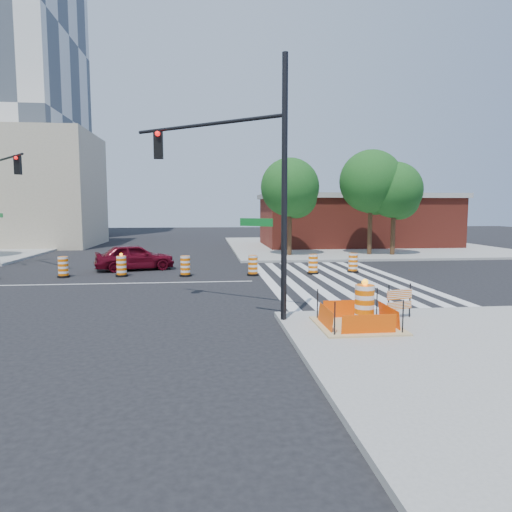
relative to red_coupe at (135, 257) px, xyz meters
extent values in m
plane|color=black|center=(-0.99, -4.54, -0.72)|extent=(120.00, 120.00, 0.00)
cube|color=gray|center=(17.01, 13.46, -0.65)|extent=(22.00, 22.00, 0.15)
cube|color=silver|center=(6.81, -4.54, -0.72)|extent=(0.45, 13.50, 0.01)
cube|color=silver|center=(7.71, -4.54, -0.72)|extent=(0.45, 13.50, 0.01)
cube|color=silver|center=(8.61, -4.54, -0.72)|extent=(0.45, 13.50, 0.01)
cube|color=silver|center=(9.51, -4.54, -0.72)|extent=(0.45, 13.50, 0.01)
cube|color=silver|center=(10.41, -4.54, -0.72)|extent=(0.45, 13.50, 0.01)
cube|color=silver|center=(11.31, -4.54, -0.72)|extent=(0.45, 13.50, 0.01)
cube|color=silver|center=(12.21, -4.54, -0.72)|extent=(0.45, 13.50, 0.01)
cube|color=silver|center=(13.11, -4.54, -0.72)|extent=(0.45, 13.50, 0.01)
cube|color=silver|center=(-0.99, -4.54, -0.72)|extent=(14.00, 0.12, 0.01)
cube|color=tan|center=(8.01, -13.54, -0.55)|extent=(2.20, 2.20, 0.05)
cube|color=#EF4A04|center=(8.01, -14.44, -0.30)|extent=(1.44, 0.02, 0.55)
cube|color=#EF4A04|center=(8.01, -12.64, -0.30)|extent=(1.44, 0.02, 0.55)
cube|color=#EF4A04|center=(7.11, -13.54, -0.30)|extent=(0.02, 1.44, 0.55)
cube|color=#EF4A04|center=(8.91, -13.54, -0.30)|extent=(0.02, 1.44, 0.55)
cylinder|color=black|center=(7.11, -14.44, -0.12)|extent=(0.04, 0.04, 0.90)
cylinder|color=black|center=(8.91, -14.44, -0.12)|extent=(0.04, 0.04, 0.90)
cylinder|color=black|center=(7.11, -12.64, -0.12)|extent=(0.04, 0.04, 0.90)
cylinder|color=black|center=(8.91, -12.64, -0.12)|extent=(0.04, 0.04, 0.90)
cube|color=maroon|center=(17.01, 13.46, 1.38)|extent=(16.00, 8.00, 4.20)
cube|color=gray|center=(17.01, 13.46, 3.68)|extent=(16.50, 8.50, 0.40)
cube|color=tan|center=(-12.99, 17.46, 4.28)|extent=(14.00, 10.00, 10.00)
imported|color=#560715|center=(0.00, 0.00, 0.00)|extent=(4.55, 2.80, 1.45)
cylinder|color=black|center=(6.13, -12.51, 3.19)|extent=(0.17, 0.17, 7.53)
cylinder|color=black|center=(3.90, -10.78, 5.26)|extent=(4.53, 3.56, 0.11)
cube|color=black|center=(2.34, -9.57, 4.79)|extent=(0.30, 0.26, 0.94)
sphere|color=#FF0C0C|center=(2.34, -9.75, 5.12)|extent=(0.17, 0.17, 0.17)
cube|color=#0C591E|center=(5.39, -11.94, 2.25)|extent=(0.92, 0.72, 0.24)
cylinder|color=black|center=(-6.59, 0.41, 5.28)|extent=(3.47, 4.62, 0.11)
cube|color=black|center=(-5.41, -1.19, 4.81)|extent=(0.30, 0.26, 0.94)
sphere|color=#FF0C0C|center=(-5.41, -1.37, 5.14)|extent=(0.17, 0.17, 0.17)
cube|color=#0C591E|center=(-7.71, 1.93, 2.26)|extent=(0.71, 0.93, 0.24)
cylinder|color=black|center=(8.23, -13.48, -0.52)|extent=(0.66, 0.66, 0.11)
cylinder|color=#EF6505|center=(8.23, -13.48, 0.04)|extent=(0.53, 0.53, 1.05)
sphere|color=#FF990C|center=(8.23, -13.48, 0.64)|extent=(0.18, 0.18, 0.18)
cube|color=#EF6505|center=(9.55, -12.76, 0.14)|extent=(0.85, 0.27, 0.29)
cube|color=#EF6505|center=(9.55, -12.76, -0.19)|extent=(0.85, 0.27, 0.22)
cylinder|color=black|center=(9.18, -12.87, -0.06)|extent=(0.04, 0.04, 1.02)
cylinder|color=black|center=(9.92, -12.66, -0.06)|extent=(0.04, 0.04, 1.02)
cylinder|color=#382314|center=(9.64, 5.58, 1.41)|extent=(0.31, 0.31, 4.27)
sphere|color=#124216|center=(9.64, 5.58, 4.08)|extent=(4.01, 4.01, 4.01)
sphere|color=#124216|center=(10.12, 5.87, 3.42)|extent=(2.94, 2.94, 2.94)
sphere|color=#124216|center=(9.26, 5.39, 3.68)|extent=(2.67, 2.67, 2.67)
cylinder|color=#382314|center=(15.35, 5.48, 1.60)|extent=(0.31, 0.31, 4.65)
sphere|color=#124216|center=(15.35, 5.48, 4.51)|extent=(4.36, 4.36, 4.36)
sphere|color=#124216|center=(15.84, 5.77, 3.78)|extent=(3.20, 3.20, 3.20)
sphere|color=#124216|center=(14.96, 5.29, 4.08)|extent=(2.91, 2.91, 2.91)
cylinder|color=#382314|center=(16.87, 5.08, 1.34)|extent=(0.32, 0.32, 4.12)
sphere|color=#124216|center=(16.87, 5.08, 3.91)|extent=(3.86, 3.86, 3.86)
sphere|color=#124216|center=(17.37, 5.38, 3.27)|extent=(2.83, 2.83, 2.83)
sphere|color=#124216|center=(16.47, 4.88, 3.52)|extent=(2.57, 2.57, 2.57)
cylinder|color=black|center=(-3.09, -2.36, -0.67)|extent=(0.60, 0.60, 0.10)
cylinder|color=#EF6505|center=(-3.09, -2.36, -0.17)|extent=(0.48, 0.48, 0.95)
cylinder|color=black|center=(-0.30, -2.38, -0.67)|extent=(0.60, 0.60, 0.10)
cylinder|color=#EF6505|center=(-0.30, -2.38, -0.17)|extent=(0.48, 0.48, 0.95)
sphere|color=#FF990C|center=(-0.30, -2.38, 0.38)|extent=(0.16, 0.16, 0.16)
cylinder|color=black|center=(2.86, -2.66, -0.67)|extent=(0.60, 0.60, 0.10)
cylinder|color=#EF6505|center=(2.86, -2.66, -0.17)|extent=(0.48, 0.48, 0.95)
cylinder|color=black|center=(6.24, -2.76, -0.67)|extent=(0.60, 0.60, 0.10)
cylinder|color=#EF6505|center=(6.24, -2.76, -0.17)|extent=(0.48, 0.48, 0.95)
cylinder|color=black|center=(9.38, -2.59, -0.67)|extent=(0.60, 0.60, 0.10)
cylinder|color=#EF6505|center=(9.38, -2.59, -0.17)|extent=(0.48, 0.48, 0.95)
cylinder|color=black|center=(11.62, -2.25, -0.67)|extent=(0.60, 0.60, 0.10)
cylinder|color=#EF6505|center=(11.62, -2.25, -0.17)|extent=(0.48, 0.48, 0.95)
camera|label=1|loc=(3.89, -25.44, 2.68)|focal=32.00mm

